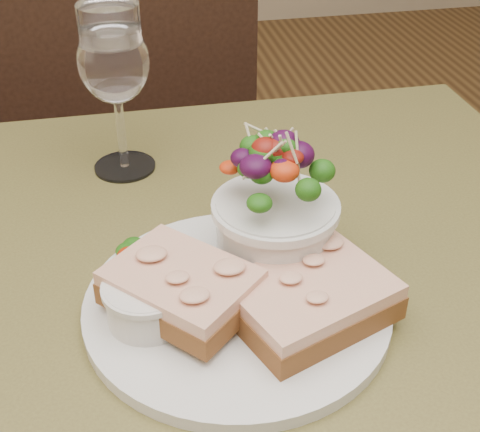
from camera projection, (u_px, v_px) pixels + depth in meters
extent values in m
cube|color=#4C4520|center=(228.00, 316.00, 0.59)|extent=(0.80, 0.80, 0.04)
cylinder|color=black|center=(389.00, 318.00, 1.14)|extent=(0.05, 0.05, 0.71)
cube|color=black|center=(125.00, 174.00, 1.35)|extent=(0.45, 0.45, 0.04)
cube|color=black|center=(128.00, 111.00, 1.07)|extent=(0.42, 0.07, 0.45)
cube|color=black|center=(135.00, 262.00, 1.47)|extent=(0.39, 0.39, 0.45)
cylinder|color=silver|center=(237.00, 304.00, 0.57)|extent=(0.26, 0.26, 0.01)
cube|color=#452712|center=(310.00, 304.00, 0.54)|extent=(0.15, 0.13, 0.02)
cube|color=#FFF8C1|center=(311.00, 288.00, 0.53)|extent=(0.15, 0.13, 0.01)
cube|color=#452712|center=(182.00, 292.00, 0.54)|extent=(0.14, 0.14, 0.02)
cube|color=#FFF8C1|center=(181.00, 277.00, 0.54)|extent=(0.14, 0.14, 0.01)
cylinder|color=silver|center=(148.00, 302.00, 0.53)|extent=(0.07, 0.07, 0.04)
cylinder|color=olive|center=(146.00, 287.00, 0.53)|extent=(0.06, 0.06, 0.01)
cylinder|color=silver|center=(275.00, 231.00, 0.59)|extent=(0.10, 0.10, 0.06)
ellipsoid|color=#0F370A|center=(277.00, 177.00, 0.56)|extent=(0.09, 0.09, 0.06)
ellipsoid|color=#0F370A|center=(145.00, 254.00, 0.61)|extent=(0.04, 0.04, 0.01)
sphere|color=#932208|center=(128.00, 259.00, 0.59)|extent=(0.02, 0.02, 0.02)
cylinder|color=white|center=(125.00, 167.00, 0.77)|extent=(0.07, 0.07, 0.00)
cylinder|color=white|center=(121.00, 130.00, 0.74)|extent=(0.01, 0.01, 0.09)
ellipsoid|color=white|center=(113.00, 61.00, 0.70)|extent=(0.08, 0.08, 0.09)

